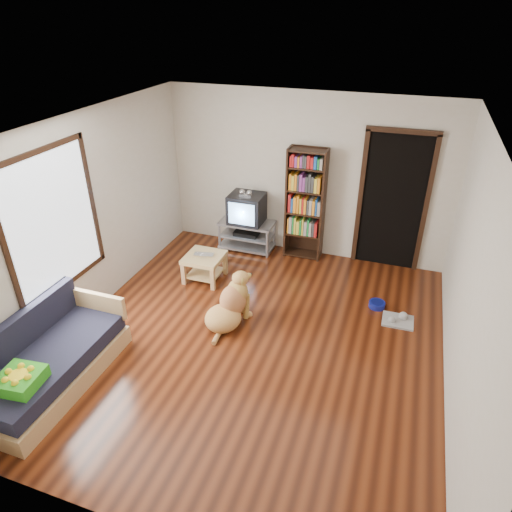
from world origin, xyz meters
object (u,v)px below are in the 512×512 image
(sofa, at_px, (49,363))
(bookshelf, at_px, (306,199))
(dog_bowl, at_px, (377,305))
(green_cushion, at_px, (20,380))
(tv_stand, at_px, (247,234))
(coffee_table, at_px, (204,263))
(grey_rag, at_px, (398,321))
(dog, at_px, (230,306))
(crt_tv, at_px, (247,208))
(laptop, at_px, (203,256))

(sofa, bearing_deg, bookshelf, 62.68)
(dog_bowl, xyz_separation_m, bookshelf, (-1.33, 1.12, 0.96))
(sofa, bearing_deg, green_cushion, -75.32)
(tv_stand, bearing_deg, coffee_table, -103.44)
(dog_bowl, bearing_deg, tv_stand, 155.86)
(dog_bowl, distance_m, coffee_table, 2.57)
(green_cushion, bearing_deg, grey_rag, 32.95)
(tv_stand, xyz_separation_m, coffee_table, (-0.27, -1.12, 0.01))
(dog, bearing_deg, grey_rag, 19.59)
(sofa, distance_m, coffee_table, 2.60)
(crt_tv, height_order, sofa, crt_tv)
(tv_stand, bearing_deg, bookshelf, 5.63)
(dog_bowl, distance_m, bookshelf, 1.99)
(grey_rag, distance_m, bookshelf, 2.35)
(tv_stand, xyz_separation_m, sofa, (-0.97, -3.63, -0.01))
(green_cushion, bearing_deg, sofa, 98.13)
(laptop, bearing_deg, green_cushion, -112.07)
(green_cushion, relative_size, tv_stand, 0.44)
(sofa, xyz_separation_m, coffee_table, (0.71, 2.51, 0.02))
(bookshelf, bearing_deg, coffee_table, -135.01)
(coffee_table, bearing_deg, dog, -49.08)
(laptop, distance_m, crt_tv, 1.25)
(laptop, relative_size, dog, 0.34)
(green_cushion, distance_m, crt_tv, 4.22)
(green_cushion, relative_size, coffee_table, 0.72)
(green_cushion, height_order, dog_bowl, green_cushion)
(laptop, relative_size, coffee_table, 0.54)
(green_cushion, xyz_separation_m, grey_rag, (3.43, 2.83, -0.47))
(green_cushion, bearing_deg, dog, 50.54)
(dog_bowl, xyz_separation_m, dog, (-1.78, -0.99, 0.23))
(sofa, height_order, dog, sofa)
(dog_bowl, bearing_deg, laptop, -177.06)
(grey_rag, bearing_deg, crt_tv, 153.37)
(dog_bowl, distance_m, tv_stand, 2.51)
(dog_bowl, xyz_separation_m, tv_stand, (-2.28, 1.02, 0.23))
(grey_rag, xyz_separation_m, dog, (-2.08, -0.74, 0.25))
(grey_rag, height_order, dog, dog)
(tv_stand, relative_size, coffee_table, 1.64)
(grey_rag, distance_m, sofa, 4.27)
(laptop, xyz_separation_m, grey_rag, (2.85, -0.12, -0.40))
(tv_stand, bearing_deg, green_cushion, -101.70)
(tv_stand, bearing_deg, grey_rag, -26.24)
(dog_bowl, height_order, sofa, sofa)
(tv_stand, relative_size, dog, 1.04)
(grey_rag, distance_m, dog, 2.22)
(crt_tv, height_order, coffee_table, crt_tv)
(sofa, height_order, coffee_table, sofa)
(crt_tv, bearing_deg, sofa, -104.93)
(tv_stand, bearing_deg, crt_tv, 90.00)
(sofa, bearing_deg, dog_bowl, 38.67)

